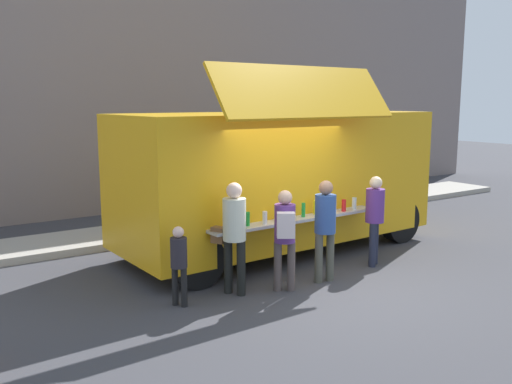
% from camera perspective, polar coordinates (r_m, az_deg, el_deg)
% --- Properties ---
extents(ground_plane, '(60.00, 60.00, 0.00)m').
position_cam_1_polar(ground_plane, '(9.04, 6.63, -9.63)').
color(ground_plane, '#38383D').
extents(curb_strip, '(28.00, 1.60, 0.15)m').
position_cam_1_polar(curb_strip, '(11.78, -21.68, -5.34)').
color(curb_strip, '#9E998E').
rests_on(curb_strip, ground).
extents(building_behind, '(32.00, 2.40, 8.08)m').
position_cam_1_polar(building_behind, '(15.49, -22.16, 12.83)').
color(building_behind, slate).
rests_on(building_behind, ground).
extents(food_truck_main, '(6.39, 3.22, 3.53)m').
position_cam_1_polar(food_truck_main, '(10.76, 2.41, 1.70)').
color(food_truck_main, gold).
rests_on(food_truck_main, ground).
extents(trash_bin, '(0.60, 0.60, 0.94)m').
position_cam_1_polar(trash_bin, '(14.92, 8.02, -0.20)').
color(trash_bin, '#2D6038').
rests_on(trash_bin, ground).
extents(customer_front_ordering, '(0.35, 0.34, 1.68)m').
position_cam_1_polar(customer_front_ordering, '(8.98, 7.19, -3.10)').
color(customer_front_ordering, '#4A4A3F').
rests_on(customer_front_ordering, ground).
extents(customer_mid_with_backpack, '(0.46, 0.52, 1.60)m').
position_cam_1_polar(customer_mid_with_backpack, '(8.48, 3.02, -4.00)').
color(customer_mid_with_backpack, '#504542').
rests_on(customer_mid_with_backpack, ground).
extents(customer_rear_waiting, '(0.42, 0.55, 1.74)m').
position_cam_1_polar(customer_rear_waiting, '(8.35, -2.35, -3.82)').
color(customer_rear_waiting, black).
rests_on(customer_rear_waiting, ground).
extents(customer_extra_browsing, '(0.33, 0.33, 1.62)m').
position_cam_1_polar(customer_extra_browsing, '(10.05, 12.22, -2.11)').
color(customer_extra_browsing, '#1F2335').
rests_on(customer_extra_browsing, ground).
extents(child_near_queue, '(0.24, 0.24, 1.18)m').
position_cam_1_polar(child_near_queue, '(8.01, -8.00, -6.88)').
color(child_near_queue, black).
rests_on(child_near_queue, ground).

